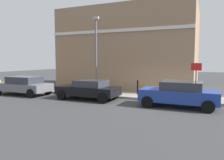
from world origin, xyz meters
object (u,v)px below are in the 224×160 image
Objects in this scene: bollard_near_cabinet at (138,87)px; lamppost at (96,51)px; car_blue at (179,94)px; car_black at (89,89)px; street_sign at (196,76)px; car_grey at (23,85)px; utility_cabinet at (168,89)px.

lamppost is (-0.14, 3.28, 2.60)m from bollard_near_cabinet.
car_blue is 1.00× the size of car_black.
lamppost is (0.94, 7.22, 1.64)m from street_sign.
car_black is 5.47m from car_grey.
utility_cabinet reaches higher than car_black.
utility_cabinet is at bearing -151.17° from car_black.
street_sign is 0.40× the size of lamppost.
utility_cabinet is at bearing -67.02° from car_blue.
car_grey is at bearing 98.19° from street_sign.
car_blue is 2.74m from utility_cabinet.
utility_cabinet is at bearing -89.56° from lamppost.
lamppost reaches higher than bollard_near_cabinet.
car_black reaches higher than bollard_near_cabinet.
street_sign is at bearing -171.52° from car_grey.
car_black is (0.08, 5.76, -0.07)m from car_blue.
car_blue is at bearing -158.18° from utility_cabinet.
car_blue is at bearing -111.15° from lamppost.
utility_cabinet is at bearing -92.65° from bollard_near_cabinet.
lamppost is at bearing 92.48° from bollard_near_cabinet.
car_grey is 1.90× the size of street_sign.
car_grey is 0.76× the size of lamppost.
bollard_near_cabinet is at bearing -38.55° from car_blue.
street_sign reaches higher than car_blue.
lamppost is at bearing 82.58° from street_sign.
utility_cabinet is 2.26m from street_sign.
bollard_near_cabinet is (2.81, -8.05, -0.03)m from car_grey.
car_blue is 0.95× the size of car_grey.
car_black is at bearing 134.74° from bollard_near_cabinet.
car_black is at bearing 0.38° from car_blue.
utility_cabinet is at bearing 61.18° from street_sign.
street_sign is (1.48, -6.53, 0.97)m from car_black.
street_sign is at bearing -118.82° from utility_cabinet.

